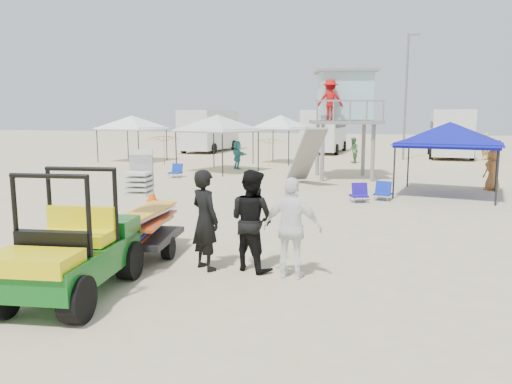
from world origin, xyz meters
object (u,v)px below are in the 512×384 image
(lifeguard_tower, at_px, (344,100))
(man_left, at_px, (205,220))
(canopy_blue, at_px, (450,126))
(utility_cart, at_px, (67,240))
(surf_trailer, at_px, (143,220))

(lifeguard_tower, bearing_deg, man_left, -92.02)
(lifeguard_tower, bearing_deg, canopy_blue, -41.59)
(utility_cart, relative_size, man_left, 1.49)
(surf_trailer, height_order, lifeguard_tower, lifeguard_tower)
(man_left, bearing_deg, lifeguard_tower, -59.93)
(utility_cart, relative_size, surf_trailer, 1.24)
(surf_trailer, xyz_separation_m, lifeguard_tower, (2.04, 14.49, 2.79))
(lifeguard_tower, bearing_deg, utility_cart, -96.93)
(utility_cart, distance_m, man_left, 2.54)
(utility_cart, relative_size, lifeguard_tower, 0.60)
(man_left, xyz_separation_m, canopy_blue, (4.91, 10.89, 1.57))
(surf_trailer, xyz_separation_m, canopy_blue, (6.43, 10.59, 1.73))
(surf_trailer, bearing_deg, canopy_blue, 58.76)
(lifeguard_tower, height_order, canopy_blue, lifeguard_tower)
(utility_cart, bearing_deg, lifeguard_tower, 83.07)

